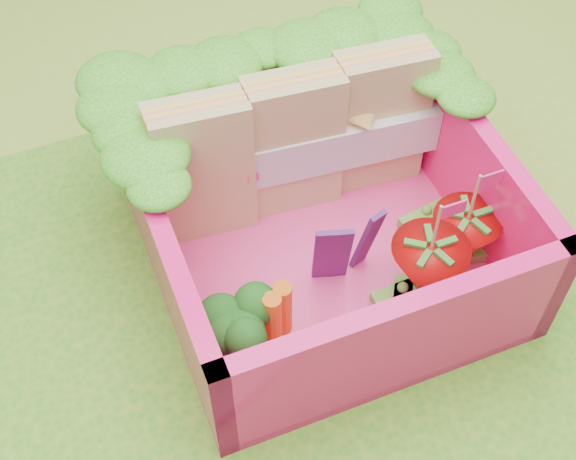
# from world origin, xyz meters

# --- Properties ---
(ground) EXTENTS (14.00, 14.00, 0.00)m
(ground) POSITION_xyz_m (0.00, 0.00, 0.00)
(ground) COLOR #89B834
(ground) RESTS_ON ground
(placemat) EXTENTS (2.60, 2.60, 0.03)m
(placemat) POSITION_xyz_m (0.00, 0.00, 0.01)
(placemat) COLOR #4A9C23
(placemat) RESTS_ON ground
(bento_floor) EXTENTS (1.30, 1.30, 0.05)m
(bento_floor) POSITION_xyz_m (0.29, 0.26, 0.06)
(bento_floor) COLOR #F23D87
(bento_floor) RESTS_ON placemat
(bento_box) EXTENTS (1.30, 1.30, 0.55)m
(bento_box) POSITION_xyz_m (0.29, 0.26, 0.31)
(bento_box) COLOR #FF156D
(bento_box) RESTS_ON placemat
(lettuce_ruffle) EXTENTS (1.43, 0.83, 0.11)m
(lettuce_ruffle) POSITION_xyz_m (0.29, 0.74, 0.64)
(lettuce_ruffle) COLOR #1C7C16
(lettuce_ruffle) RESTS_ON bento_box
(sandwich_stack) EXTENTS (1.19, 0.27, 0.65)m
(sandwich_stack) POSITION_xyz_m (0.29, 0.56, 0.40)
(sandwich_stack) COLOR tan
(sandwich_stack) RESTS_ON bento_floor
(broccoli) EXTENTS (0.34, 0.34, 0.26)m
(broccoli) POSITION_xyz_m (-0.16, -0.06, 0.27)
(broccoli) COLOR #70A04D
(broccoli) RESTS_ON bento_floor
(carrot_sticks) EXTENTS (0.12, 0.11, 0.28)m
(carrot_sticks) POSITION_xyz_m (-0.02, -0.03, 0.22)
(carrot_sticks) COLOR #E14E12
(carrot_sticks) RESTS_ON bento_floor
(purple_wedges) EXTENTS (0.25, 0.06, 0.38)m
(purple_wedges) POSITION_xyz_m (0.30, 0.11, 0.27)
(purple_wedges) COLOR #421857
(purple_wedges) RESTS_ON bento_floor
(strawberry_left) EXTENTS (0.29, 0.29, 0.53)m
(strawberry_left) POSITION_xyz_m (0.56, -0.07, 0.23)
(strawberry_left) COLOR #B40B0D
(strawberry_left) RESTS_ON bento_floor
(strawberry_right) EXTENTS (0.26, 0.26, 0.50)m
(strawberry_right) POSITION_xyz_m (0.77, 0.02, 0.22)
(strawberry_right) COLOR #B40B0D
(strawberry_right) RESTS_ON bento_floor
(snap_peas) EXTENTS (0.62, 0.59, 0.05)m
(snap_peas) POSITION_xyz_m (0.63, 0.02, 0.11)
(snap_peas) COLOR #60A734
(snap_peas) RESTS_ON bento_floor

